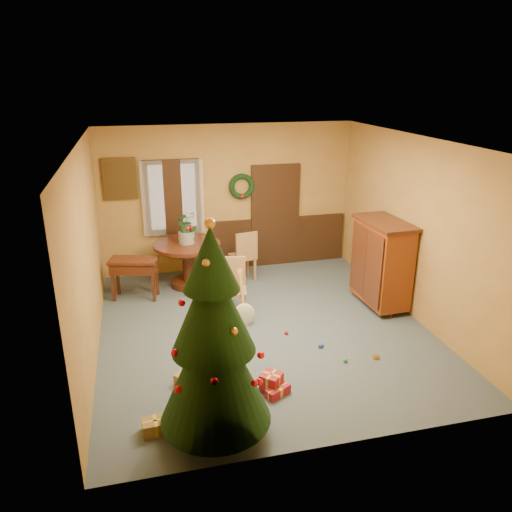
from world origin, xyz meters
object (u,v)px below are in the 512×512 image
object	(u,v)px
dining_table	(187,256)
christmas_tree	(213,341)
sideboard	(382,261)
chair_near	(233,285)
writing_desk	(134,269)

from	to	relation	value
dining_table	christmas_tree	xyz separation A→B (m)	(-0.18, -4.25, 0.59)
dining_table	sideboard	size ratio (longest dim) A/B	0.82
dining_table	christmas_tree	size ratio (longest dim) A/B	0.49
chair_near	sideboard	world-z (taller)	sideboard
sideboard	christmas_tree	bearing A→B (deg)	-141.39
dining_table	christmas_tree	bearing A→B (deg)	-92.49
sideboard	chair_near	bearing A→B (deg)	174.35
chair_near	dining_table	bearing A→B (deg)	112.87
christmas_tree	writing_desk	bearing A→B (deg)	101.42
dining_table	chair_near	xyz separation A→B (m)	(0.58, -1.38, -0.07)
writing_desk	chair_near	bearing A→B (deg)	-33.94
christmas_tree	sideboard	bearing A→B (deg)	38.61
dining_table	writing_desk	distance (m)	1.03
chair_near	christmas_tree	world-z (taller)	christmas_tree
dining_table	chair_near	distance (m)	1.50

